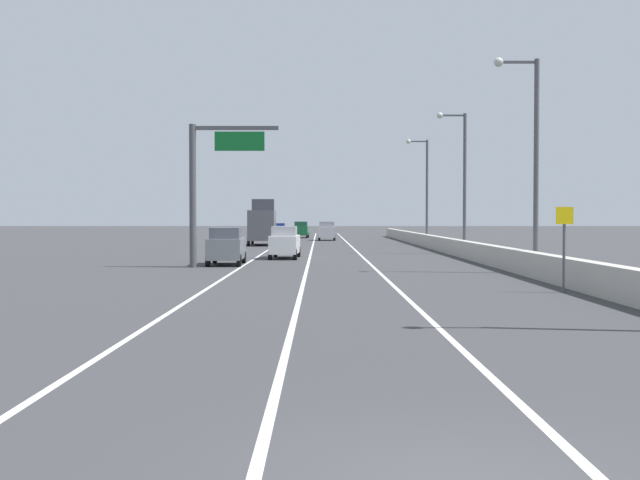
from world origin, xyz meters
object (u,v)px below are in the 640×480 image
Objects in this scene: car_blue_3 at (277,231)px; car_gray_4 at (225,246)px; lamp_post_right_third at (460,173)px; lamp_post_right_fourth at (423,184)px; lamp_post_right_second at (530,150)px; overhead_sign_gantry at (206,177)px; car_green_0 at (300,230)px; car_white_1 at (284,242)px; speed_advisory_sign at (563,242)px; box_truck at (262,224)px; car_silver_2 at (326,231)px.

car_gray_4 is (-0.07, -51.97, 0.08)m from car_blue_3.
lamp_post_right_fourth is at bearing 90.21° from lamp_post_right_third.
overhead_sign_gantry is at bearing 165.12° from lamp_post_right_second.
car_green_0 is 0.93× the size of car_white_1.
lamp_post_right_second reaches higher than car_white_1.
lamp_post_right_fourth is 2.44× the size of car_gray_4.
box_truck reaches higher than speed_advisory_sign.
overhead_sign_gantry is 1.77× the size of car_blue_3.
overhead_sign_gantry is at bearing -97.93° from car_silver_2.
lamp_post_right_second is 1.00× the size of lamp_post_right_third.
overhead_sign_gantry is 33.15m from box_truck.
overhead_sign_gantry is 1.81× the size of car_silver_2.
box_truck is at bearing 106.60° from speed_advisory_sign.
car_silver_2 is at bearing 105.76° from lamp_post_right_third.
speed_advisory_sign reaches higher than car_gray_4.
lamp_post_right_second is at bearing -67.61° from box_truck.
lamp_post_right_second is at bearing -90.57° from lamp_post_right_third.
car_gray_4 is at bearing -90.08° from car_blue_3.
lamp_post_right_fourth is 2.39× the size of car_blue_3.
car_white_1 is 39.23m from car_silver_2.
lamp_post_right_fourth reaches higher than car_silver_2.
speed_advisory_sign is 0.68× the size of car_green_0.
lamp_post_right_third is 46.14m from car_green_0.
lamp_post_right_fourth is at bearing 4.85° from box_truck.
speed_advisory_sign is 0.30× the size of lamp_post_right_fourth.
lamp_post_right_third is (16.02, 15.07, 1.08)m from overhead_sign_gantry.
speed_advisory_sign is at bearing -93.12° from lamp_post_right_third.
speed_advisory_sign reaches higher than car_silver_2.
car_gray_4 is at bearing -97.35° from car_silver_2.
car_silver_2 is 46.39m from car_gray_4.
lamp_post_right_fourth is 35.96m from car_gray_4.
lamp_post_right_fourth is at bearing 65.09° from overhead_sign_gantry.
lamp_post_right_third is 2.44× the size of car_gray_4.
car_blue_3 is at bearing 111.28° from lamp_post_right_third.
lamp_post_right_third is 2.39× the size of car_blue_3.
speed_advisory_sign is 29.20m from lamp_post_right_third.
car_blue_3 is at bearing 93.61° from car_white_1.
speed_advisory_sign reaches higher than car_white_1.
car_blue_3 is (0.83, 54.07, -3.78)m from overhead_sign_gantry.
overhead_sign_gantry reaches higher than car_blue_3.
lamp_post_right_second is 2.13× the size of car_white_1.
lamp_post_right_second reaches higher than car_blue_3.
car_gray_4 is (-2.92, -6.90, 0.00)m from car_white_1.
car_gray_4 is at bearing 157.30° from lamp_post_right_second.
lamp_post_right_fourth reaches higher than box_truck.
lamp_post_right_fourth is 2.29× the size of car_green_0.
speed_advisory_sign is at bearing -81.50° from car_green_0.
car_green_0 is 1.06× the size of car_gray_4.
overhead_sign_gantry is 48.71m from car_silver_2.
box_truck is (-0.34, -21.03, 1.04)m from car_blue_3.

